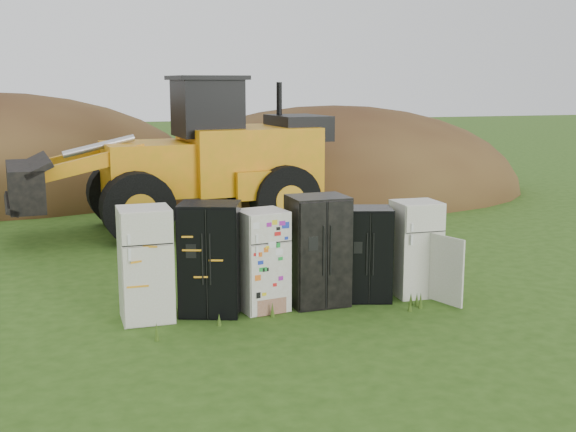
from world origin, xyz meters
name	(u,v)px	position (x,y,z in m)	size (l,w,h in m)	color
ground	(293,305)	(0.00, 0.00, 0.00)	(120.00, 120.00, 0.00)	#2C4E14
fridge_leftmost	(146,264)	(-2.53, 0.01, 0.93)	(0.82, 0.79, 1.87)	silver
fridge_black_side	(210,259)	(-1.46, 0.02, 0.94)	(0.98, 0.78, 1.88)	black
fridge_sticker	(262,260)	(-0.58, -0.04, 0.86)	(0.77, 0.71, 1.73)	silver
fridge_dark_mid	(318,250)	(0.43, -0.02, 0.96)	(0.98, 0.80, 1.92)	black
fridge_black_right	(367,254)	(1.37, -0.03, 0.83)	(0.83, 0.70, 1.67)	black
fridge_open_door	(416,248)	(2.32, -0.03, 0.87)	(0.79, 0.73, 1.73)	silver
wheel_loader	(170,154)	(-1.07, 7.14, 2.00)	(8.28, 3.36, 4.01)	orange
dirt_mound_right	(332,192)	(5.31, 12.07, 0.00)	(13.83, 10.14, 6.09)	#402314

